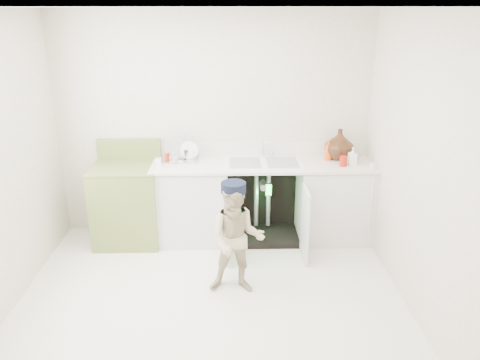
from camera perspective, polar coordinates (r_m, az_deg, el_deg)
name	(u,v)px	position (r m, az deg, el deg)	size (l,w,h in m)	color
ground	(212,298)	(4.42, -3.49, -14.11)	(3.50, 3.50, 0.00)	silver
room_shell	(208,169)	(3.86, -3.89, 1.39)	(6.00, 5.50, 1.26)	silver
counter_run	(265,198)	(5.28, 3.12, -2.27)	(2.44, 1.02, 1.24)	silver
avocado_stove	(128,202)	(5.37, -13.50, -2.65)	(0.71, 0.65, 1.11)	olive
repair_worker	(237,239)	(4.25, -0.41, -7.17)	(0.65, 0.96, 1.07)	beige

